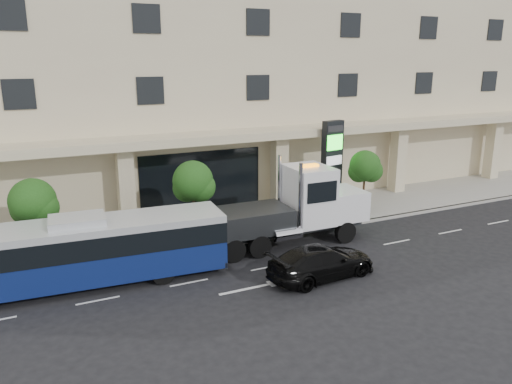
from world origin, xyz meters
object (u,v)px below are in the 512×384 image
(city_bus, at_px, (80,251))
(black_sedan, at_px, (322,262))
(tow_truck, at_px, (293,209))
(signage_pylon, at_px, (332,165))

(city_bus, height_order, black_sedan, city_bus)
(city_bus, height_order, tow_truck, tow_truck)
(tow_truck, bearing_deg, city_bus, -175.63)
(city_bus, distance_m, signage_pylon, 17.05)
(black_sedan, xyz_separation_m, signage_pylon, (6.18, 8.59, 2.35))
(black_sedan, bearing_deg, tow_truck, -17.76)
(city_bus, relative_size, black_sedan, 2.44)
(tow_truck, relative_size, signage_pylon, 1.79)
(city_bus, bearing_deg, black_sedan, -16.63)
(tow_truck, height_order, black_sedan, tow_truck)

